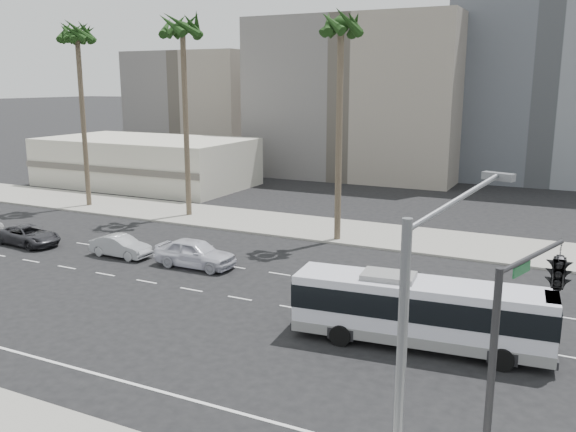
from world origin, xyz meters
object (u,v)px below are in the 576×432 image
Objects in this scene: palm_far at (77,38)px; traffic_signal at (552,283)px; palm_near at (341,30)px; city_bus at (420,310)px; car_b at (121,246)px; streetlight_corner at (413,368)px; car_c at (29,235)px; car_a at (195,253)px; palm_mid at (183,33)px.

traffic_signal is at bearing -30.80° from palm_far.
traffic_signal is 0.44× the size of palm_near.
palm_near reaches higher than city_bus.
city_bus is 20.90m from car_b.
streetlight_corner is 5.31m from traffic_signal.
car_a is at bearing -81.35° from car_c.
palm_near is at bearing 141.31° from traffic_signal.
car_c is at bearing -110.29° from palm_mid.
car_c is 0.30× the size of palm_mid.
palm_mid reaches higher than traffic_signal.
car_c is 34.81m from streetlight_corner.
car_a is 5.51m from car_b.
palm_near is at bearing -47.07° from car_b.
streetlight_corner is at bearing -134.61° from car_a.
traffic_signal is at bearing -56.28° from palm_near.
palm_near is at bearing -3.27° from palm_far.
palm_far reaches higher than palm_near.
palm_far reaches higher than car_a.
palm_far is at bearing 149.14° from city_bus.
palm_mid is (-13.92, 1.99, 0.42)m from palm_near.
car_c is 0.55× the size of streetlight_corner.
palm_far reaches higher than car_c.
palm_far is (-36.39, 27.79, 9.56)m from streetlight_corner.
streetlight_corner is at bearing -124.80° from car_b.
car_c is at bearing 170.22° from streetlight_corner.
city_bus is 12.58m from streetlight_corner.
car_c is (-13.07, -0.82, -0.19)m from car_a.
palm_near is (10.88, 9.71, 13.46)m from car_b.
car_a is 0.31× the size of palm_mid.
palm_far is (-38.78, 23.12, 8.73)m from traffic_signal.
traffic_signal is 0.42× the size of palm_mid.
city_bus is 0.67× the size of palm_far.
palm_near is (5.38, 9.44, 13.29)m from car_a.
car_b is at bearing -75.43° from palm_mid.
streetlight_corner is at bearing -112.79° from car_c.
streetlight_corner reaches higher than car_c.
car_b is 22.19m from palm_far.
traffic_signal is 0.43× the size of palm_far.
car_a reaches higher than car_c.
traffic_signal reaches higher than car_c.
city_bus is 31.42m from palm_mid.
palm_near reaches higher than car_a.
traffic_signal reaches higher than car_b.
car_a is 19.79m from palm_mid.
traffic_signal is at bearing -104.15° from car_c.
palm_far reaches higher than car_b.
car_a reaches higher than car_b.
palm_far is at bearing 59.69° from car_a.
car_b is 19.85m from palm_near.
palm_near reaches higher than car_c.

